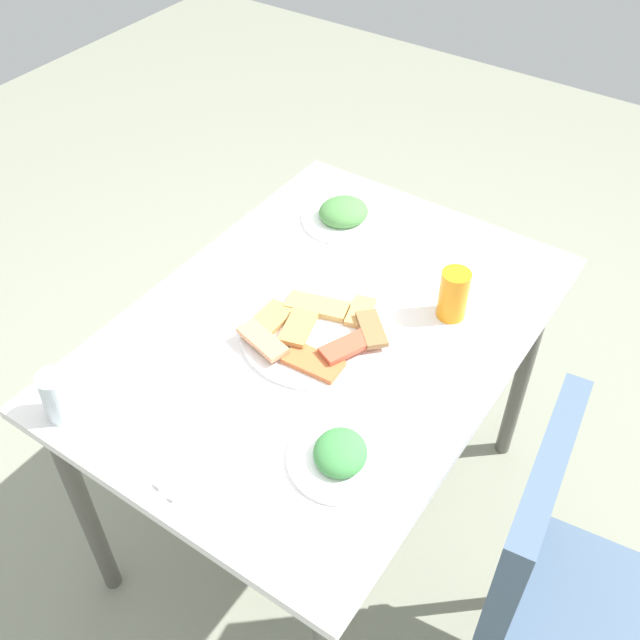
% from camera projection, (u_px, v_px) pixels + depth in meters
% --- Properties ---
extents(ground_plane, '(6.00, 6.00, 0.00)m').
position_uv_depth(ground_plane, '(322.00, 510.00, 2.16)').
color(ground_plane, gray).
extents(dining_table, '(1.12, 0.81, 0.75)m').
position_uv_depth(dining_table, '(323.00, 354.00, 1.70)').
color(dining_table, white).
rests_on(dining_table, ground_plane).
extents(dining_chair, '(0.47, 0.47, 0.89)m').
position_uv_depth(dining_chair, '(564.00, 595.00, 1.46)').
color(dining_chair, '#455B73').
rests_on(dining_chair, ground_plane).
extents(pide_platter, '(0.33, 0.33, 0.04)m').
position_uv_depth(pide_platter, '(315.00, 331.00, 1.62)').
color(pide_platter, white).
rests_on(pide_platter, dining_table).
extents(salad_plate_greens, '(0.20, 0.20, 0.05)m').
position_uv_depth(salad_plate_greens, '(340.00, 455.00, 1.37)').
color(salad_plate_greens, white).
rests_on(salad_plate_greens, dining_table).
extents(salad_plate_rice, '(0.22, 0.22, 0.06)m').
position_uv_depth(salad_plate_rice, '(344.00, 214.00, 1.92)').
color(salad_plate_rice, white).
rests_on(salad_plate_rice, dining_table).
extents(soda_can, '(0.09, 0.09, 0.12)m').
position_uv_depth(soda_can, '(453.00, 294.00, 1.63)').
color(soda_can, orange).
rests_on(soda_can, dining_table).
extents(drinking_glass, '(0.07, 0.07, 0.11)m').
position_uv_depth(drinking_glass, '(58.00, 396.00, 1.43)').
color(drinking_glass, silver).
rests_on(drinking_glass, dining_table).
extents(paper_napkin, '(0.14, 0.14, 0.00)m').
position_uv_depth(paper_napkin, '(199.00, 464.00, 1.38)').
color(paper_napkin, white).
rests_on(paper_napkin, dining_table).
extents(fork, '(0.17, 0.05, 0.00)m').
position_uv_depth(fork, '(191.00, 458.00, 1.38)').
color(fork, silver).
rests_on(fork, paper_napkin).
extents(spoon, '(0.18, 0.03, 0.00)m').
position_uv_depth(spoon, '(206.00, 467.00, 1.37)').
color(spoon, silver).
rests_on(spoon, paper_napkin).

